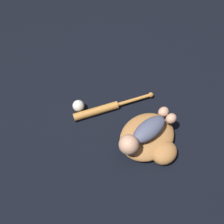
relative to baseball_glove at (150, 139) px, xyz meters
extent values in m
plane|color=black|center=(0.04, -0.01, -0.04)|extent=(6.00, 6.00, 0.00)
ellipsoid|color=#A8703D|center=(0.01, -0.02, 0.00)|extent=(0.38, 0.34, 0.09)
ellipsoid|color=#A8703D|center=(-0.03, 0.10, 0.00)|extent=(0.17, 0.15, 0.09)
ellipsoid|color=#4C516B|center=(0.01, -0.02, 0.08)|extent=(0.22, 0.15, 0.07)
sphere|color=tan|center=(0.14, 0.02, 0.09)|extent=(0.10, 0.10, 0.10)
ellipsoid|color=tan|center=(-0.13, -0.03, 0.07)|extent=(0.07, 0.07, 0.05)
ellipsoid|color=tan|center=(-0.12, -0.08, 0.07)|extent=(0.07, 0.07, 0.05)
cylinder|color=#C6843D|center=(0.19, -0.29, -0.02)|extent=(0.27, 0.06, 0.05)
cylinder|color=#C6843D|center=(-0.05, -0.27, -0.02)|extent=(0.22, 0.04, 0.02)
sphere|color=#A97034|center=(-0.15, -0.26, -0.02)|extent=(0.03, 0.03, 0.03)
sphere|color=white|center=(0.28, -0.35, -0.01)|extent=(0.07, 0.07, 0.07)
camera|label=1|loc=(0.38, 0.37, 1.04)|focal=35.00mm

